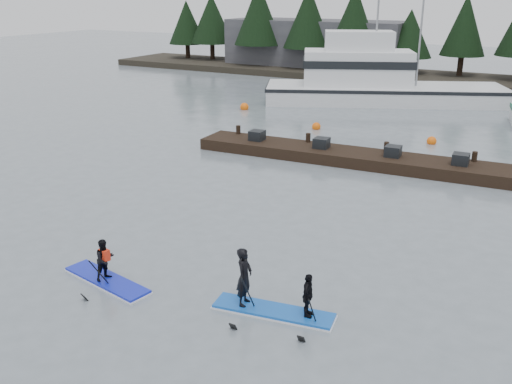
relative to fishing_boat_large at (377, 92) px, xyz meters
The scene contains 11 objects.
ground 30.53m from the fishing_boat_large, 83.89° to the right, with size 160.00×160.00×0.00m, color slate.
far_shore 12.11m from the fishing_boat_large, 74.42° to the left, with size 70.00×8.00×0.60m, color #2D281E.
treeline 12.12m from the fishing_boat_large, 74.42° to the left, with size 60.00×4.00×8.00m, color black, non-canonical shape.
waterfront_building 17.47m from the fishing_boat_large, 128.21° to the left, with size 18.00×6.00×5.00m, color #4C4C51.
fishing_boat_large is the anchor object (origin of this frame).
floating_dock 16.24m from the fishing_boat_large, 75.02° to the right, with size 16.50×2.20×0.55m, color black.
buoy_a 10.10m from the fishing_boat_large, 135.76° to the right, with size 0.59×0.59×0.59m, color #FA630C.
buoy_d 12.06m from the fishing_boat_large, 58.31° to the right, with size 0.52×0.52×0.52m, color #FA630C.
buoy_b 10.09m from the fishing_boat_large, 92.89° to the right, with size 0.52×0.52×0.52m, color #FA630C.
paddleboard_solo 30.46m from the fishing_boat_large, 86.74° to the right, with size 3.10×1.32×1.80m.
paddleboard_duo 30.31m from the fishing_boat_large, 77.50° to the right, with size 3.22×1.37×2.20m.
Camera 1 is at (9.18, -10.67, 7.88)m, focal length 40.00 mm.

